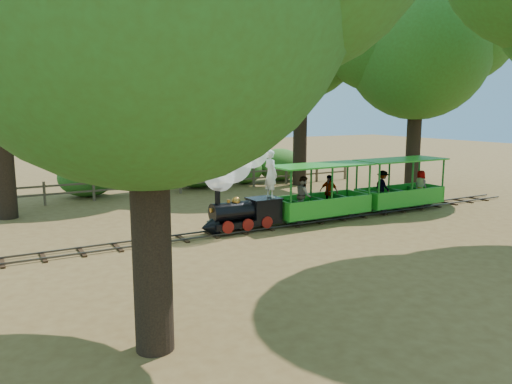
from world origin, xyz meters
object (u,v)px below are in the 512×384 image
locomotive (239,177)px  carriage_front (319,198)px  carriage_rear (399,190)px  fence (200,180)px

locomotive → carriage_front: size_ratio=0.86×
locomotive → carriage_rear: size_ratio=0.86×
carriage_rear → carriage_front: bearing=-179.2°
locomotive → fence: locomotive is taller
locomotive → carriage_front: 3.31m
carriage_rear → fence: size_ratio=0.21×
carriage_front → fence: carriage_front is taller
carriage_front → carriage_rear: 3.97m
locomotive → carriage_front: (3.16, -0.10, -0.98)m
carriage_front → carriage_rear: same height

